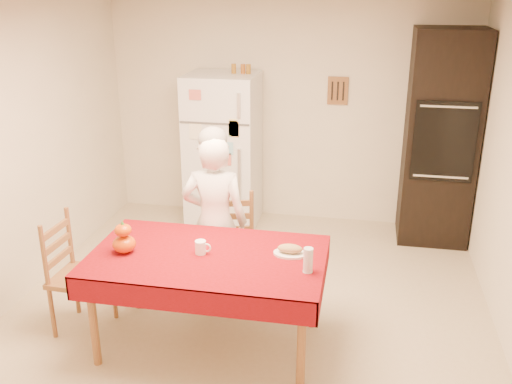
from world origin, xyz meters
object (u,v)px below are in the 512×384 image
(refrigerator, at_px, (223,152))
(chair_left, at_px, (73,270))
(coffee_mug, at_px, (201,247))
(wine_glass, at_px, (308,260))
(seated_woman, at_px, (215,222))
(pumpkin_lower, at_px, (124,244))
(dining_table, at_px, (208,263))
(oven_cabinet, at_px, (440,139))
(chair_far, at_px, (231,244))
(bread_plate, at_px, (290,254))

(refrigerator, bearing_deg, chair_left, -106.01)
(coffee_mug, relative_size, wine_glass, 0.57)
(seated_woman, xyz_separation_m, pumpkin_lower, (-0.50, -0.68, 0.08))
(dining_table, xyz_separation_m, coffee_mug, (-0.05, 0.01, 0.12))
(dining_table, distance_m, coffee_mug, 0.13)
(refrigerator, height_order, oven_cabinet, oven_cabinet)
(chair_far, distance_m, chair_left, 1.30)
(coffee_mug, xyz_separation_m, wine_glass, (0.79, -0.13, 0.04))
(oven_cabinet, distance_m, coffee_mug, 3.01)
(wine_glass, xyz_separation_m, bread_plate, (-0.15, 0.23, -0.08))
(chair_left, distance_m, pumpkin_lower, 0.60)
(chair_left, bearing_deg, chair_far, -56.20)
(refrigerator, relative_size, pumpkin_lower, 9.98)
(oven_cabinet, bearing_deg, chair_left, -141.76)
(chair_far, relative_size, chair_left, 1.00)
(oven_cabinet, distance_m, chair_far, 2.51)
(chair_left, relative_size, coffee_mug, 9.50)
(oven_cabinet, relative_size, pumpkin_lower, 12.91)
(refrigerator, height_order, dining_table, refrigerator)
(dining_table, xyz_separation_m, seated_woman, (-0.11, 0.61, 0.06))
(oven_cabinet, height_order, dining_table, oven_cabinet)
(dining_table, height_order, coffee_mug, coffee_mug)
(wine_glass, bearing_deg, coffee_mug, 170.95)
(refrigerator, relative_size, coffee_mug, 17.00)
(refrigerator, relative_size, chair_far, 1.79)
(oven_cabinet, relative_size, dining_table, 1.29)
(seated_woman, height_order, wine_glass, seated_woman)
(chair_left, relative_size, pumpkin_lower, 5.58)
(chair_far, xyz_separation_m, wine_glass, (0.73, -0.83, 0.34))
(chair_left, bearing_deg, oven_cabinet, -49.65)
(oven_cabinet, distance_m, wine_glass, 2.70)
(chair_left, xyz_separation_m, seated_woman, (1.00, 0.58, 0.24))
(refrigerator, relative_size, oven_cabinet, 0.77)
(dining_table, relative_size, seated_woman, 1.14)
(bread_plate, bearing_deg, dining_table, -169.16)
(chair_left, bearing_deg, coffee_mug, -89.18)
(chair_far, distance_m, coffee_mug, 0.77)
(oven_cabinet, bearing_deg, bread_plate, -119.08)
(refrigerator, distance_m, seated_woman, 1.72)
(seated_woman, bearing_deg, pumpkin_lower, 49.73)
(pumpkin_lower, xyz_separation_m, wine_glass, (1.34, -0.05, 0.02))
(dining_table, distance_m, bread_plate, 0.60)
(seated_woman, bearing_deg, chair_left, 25.93)
(oven_cabinet, height_order, wine_glass, oven_cabinet)
(refrigerator, distance_m, coffee_mug, 2.32)
(coffee_mug, bearing_deg, oven_cabinet, 51.17)
(coffee_mug, bearing_deg, dining_table, -9.36)
(dining_table, bearing_deg, coffee_mug, 170.64)
(refrigerator, relative_size, wine_glass, 9.66)
(refrigerator, distance_m, chair_far, 1.68)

